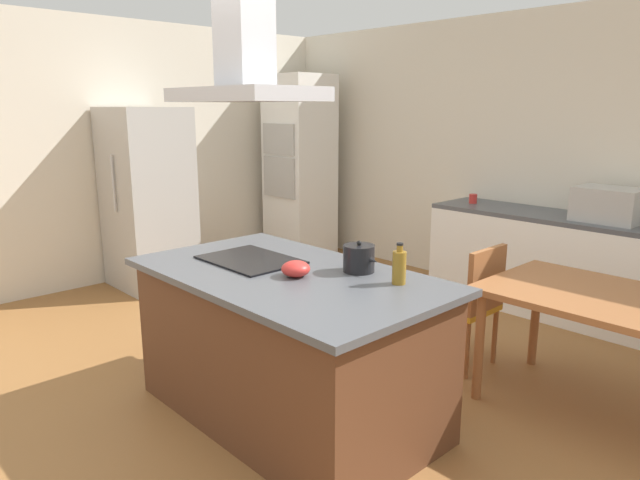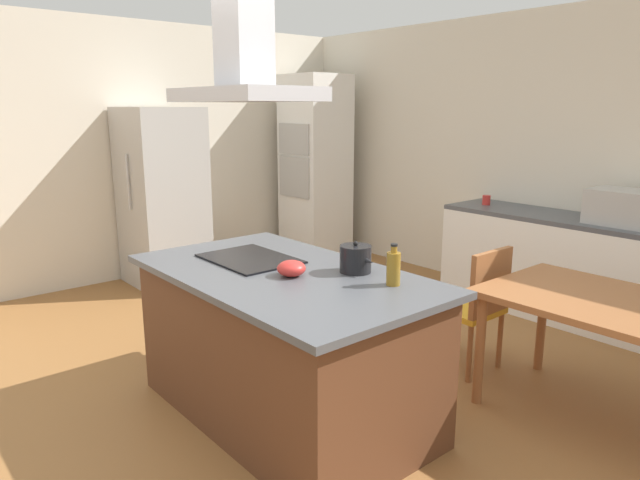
{
  "view_description": "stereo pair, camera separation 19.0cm",
  "coord_description": "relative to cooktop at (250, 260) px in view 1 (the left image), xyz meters",
  "views": [
    {
      "loc": [
        2.42,
        -2.02,
        1.82
      ],
      "look_at": [
        -0.15,
        0.4,
        1.0
      ],
      "focal_mm": 32.19,
      "sensor_mm": 36.0,
      "label": 1
    },
    {
      "loc": [
        2.55,
        -1.88,
        1.82
      ],
      "look_at": [
        -0.15,
        0.4,
        1.0
      ],
      "focal_mm": 32.19,
      "sensor_mm": 36.0,
      "label": 2
    }
  ],
  "objects": [
    {
      "name": "refrigerator",
      "position": [
        -2.63,
        0.66,
        0.0
      ],
      "size": [
        0.8,
        0.73,
        1.82
      ],
      "color": "#B2AFAA",
      "rests_on": "ground"
    },
    {
      "name": "wall_back",
      "position": [
        0.35,
        3.25,
        0.44
      ],
      "size": [
        7.2,
        0.1,
        2.7
      ],
      "primitive_type": "cube",
      "color": "beige",
      "rests_on": "ground"
    },
    {
      "name": "mixing_bowl",
      "position": [
        0.45,
        -0.02,
        0.04
      ],
      "size": [
        0.16,
        0.16,
        0.09
      ],
      "primitive_type": "ellipsoid",
      "color": "red",
      "rests_on": "kitchen_island"
    },
    {
      "name": "coffee_mug_red",
      "position": [
        -0.24,
        2.88,
        0.04
      ],
      "size": [
        0.08,
        0.08,
        0.09
      ],
      "primitive_type": "cylinder",
      "color": "red",
      "rests_on": "back_counter"
    },
    {
      "name": "wall_oven_stack",
      "position": [
        -2.55,
        2.65,
        0.2
      ],
      "size": [
        0.7,
        0.66,
        2.2
      ],
      "color": "white",
      "rests_on": "ground"
    },
    {
      "name": "olive_oil_bottle",
      "position": [
        0.93,
        0.29,
        0.09
      ],
      "size": [
        0.07,
        0.07,
        0.22
      ],
      "color": "olive",
      "rests_on": "kitchen_island"
    },
    {
      "name": "tea_kettle",
      "position": [
        0.62,
        0.31,
        0.07
      ],
      "size": [
        0.23,
        0.18,
        0.18
      ],
      "color": "black",
      "rests_on": "kitchen_island"
    },
    {
      "name": "cooktop",
      "position": [
        0.0,
        0.0,
        0.0
      ],
      "size": [
        0.6,
        0.44,
        0.01
      ],
      "primitive_type": "cube",
      "color": "black",
      "rests_on": "kitchen_island"
    },
    {
      "name": "chair_at_left_end",
      "position": [
        0.72,
        1.38,
        -0.4
      ],
      "size": [
        0.42,
        0.42,
        0.89
      ],
      "color": "gold",
      "rests_on": "ground"
    },
    {
      "name": "dining_table",
      "position": [
        1.63,
        1.38,
        -0.24
      ],
      "size": [
        1.4,
        0.9,
        0.75
      ],
      "color": "#995B33",
      "rests_on": "ground"
    },
    {
      "name": "kitchen_island",
      "position": [
        0.35,
        0.0,
        -0.45
      ],
      "size": [
        1.87,
        1.08,
        0.9
      ],
      "color": "#59331E",
      "rests_on": "ground"
    },
    {
      "name": "back_counter",
      "position": [
        0.72,
        2.88,
        -0.46
      ],
      "size": [
        2.46,
        0.62,
        0.9
      ],
      "color": "white",
      "rests_on": "ground"
    },
    {
      "name": "ground",
      "position": [
        0.35,
        1.5,
        -0.91
      ],
      "size": [
        16.0,
        16.0,
        0.0
      ],
      "primitive_type": "plane",
      "color": "#936033"
    },
    {
      "name": "range_hood",
      "position": [
        0.0,
        0.0,
        1.2
      ],
      "size": [
        0.9,
        0.55,
        0.78
      ],
      "color": "#ADADB2"
    },
    {
      "name": "countertop_microwave",
      "position": [
        1.02,
        2.88,
        0.13
      ],
      "size": [
        0.5,
        0.38,
        0.28
      ],
      "primitive_type": "cube",
      "color": "#B2AFAA",
      "rests_on": "back_counter"
    },
    {
      "name": "wall_left",
      "position": [
        -3.1,
        1.0,
        0.44
      ],
      "size": [
        0.1,
        8.8,
        2.7
      ],
      "primitive_type": "cube",
      "color": "beige",
      "rests_on": "ground"
    }
  ]
}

